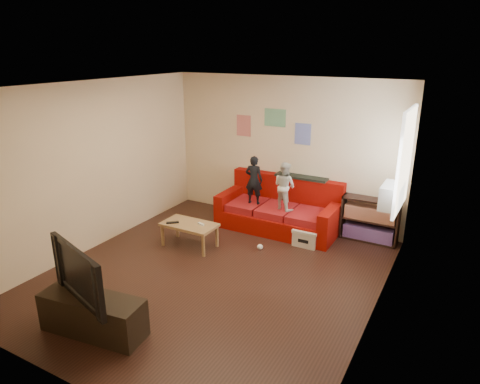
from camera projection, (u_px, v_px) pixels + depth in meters
The scene contains 17 objects.
room_shell at pixel (212, 188), 5.84m from camera, with size 4.52×5.02×2.72m.
sofa at pixel (280, 211), 7.83m from camera, with size 2.16×1.00×0.95m.
child_a at pixel (254, 180), 7.70m from camera, with size 0.32×0.21×0.89m, color black.
child_b at pixel (285, 186), 7.44m from camera, with size 0.41×0.32×0.85m, color beige.
coffee_table at pixel (189, 227), 7.08m from camera, with size 0.91×0.50×0.41m.
remote at pixel (173, 222), 7.07m from camera, with size 0.21×0.05×0.02m, color black.
game_controller at pixel (201, 224), 7.00m from camera, with size 0.13×0.04×0.03m, color silver.
bookshelf at pixel (370, 222), 7.29m from camera, with size 0.95×0.29×0.76m.
window at pixel (405, 160), 6.10m from camera, with size 0.04×1.08×1.48m, color white.
ac_unit at pixel (392, 196), 6.33m from camera, with size 0.28×0.55×0.35m, color #B7B2A3.
artwork_left at pixel (244, 126), 8.16m from camera, with size 0.30×0.01×0.40m, color #D87266.
artwork_center at pixel (275, 118), 7.80m from camera, with size 0.42×0.01×0.32m, color #72B27F.
artwork_right at pixel (303, 134), 7.63m from camera, with size 0.30×0.01×0.38m, color #727FCC.
file_box at pixel (306, 237), 7.18m from camera, with size 0.42×0.32×0.29m.
tv_stand at pixel (93, 315), 4.94m from camera, with size 1.25×0.42×0.47m, color black.
television at pixel (87, 271), 4.76m from camera, with size 1.15×0.15×0.66m, color black.
tissue at pixel (260, 247), 7.05m from camera, with size 0.09×0.09×0.09m, color white.
Camera 1 is at (3.02, -4.67, 3.17)m, focal length 32.00 mm.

